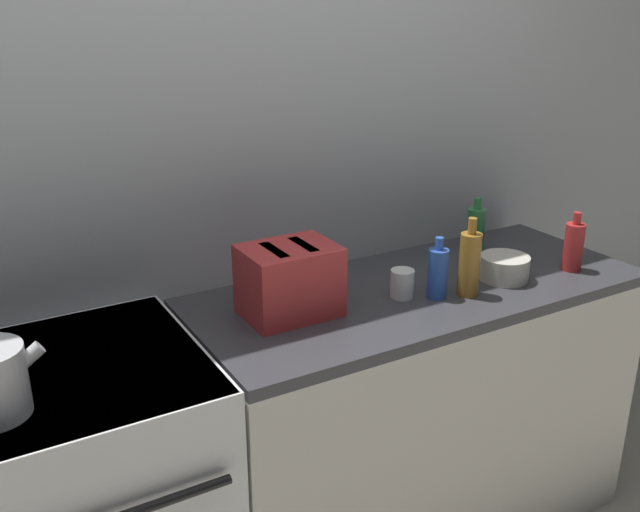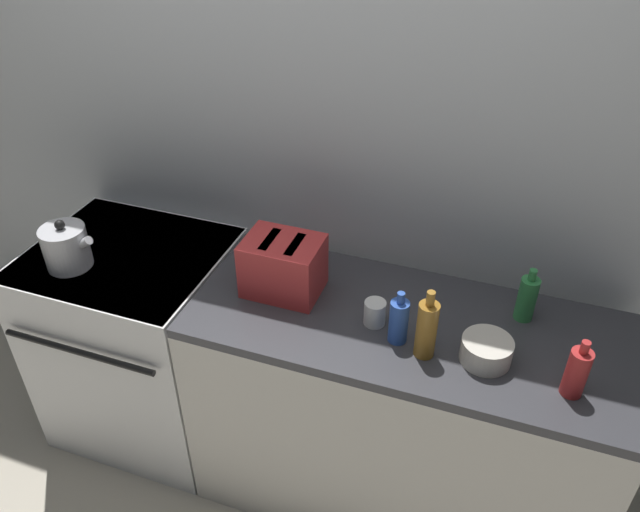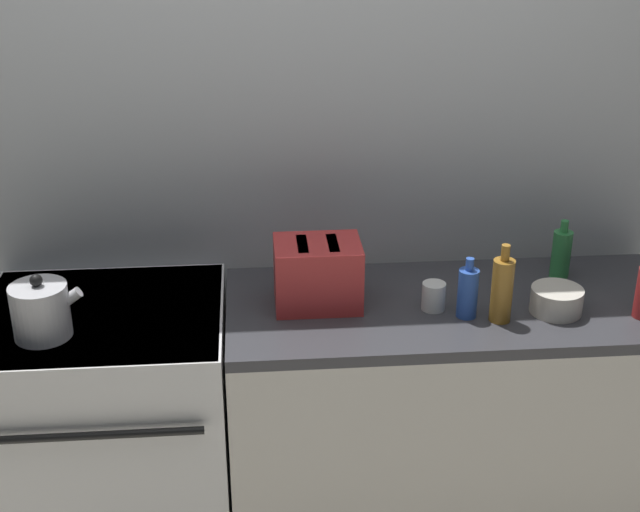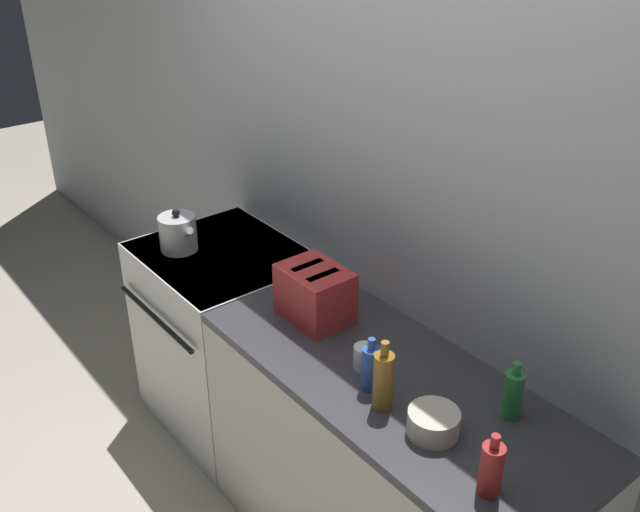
# 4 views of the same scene
# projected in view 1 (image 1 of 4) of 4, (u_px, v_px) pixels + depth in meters

# --- Properties ---
(wall_back) EXTENTS (8.00, 0.05, 2.60)m
(wall_back) POSITION_uv_depth(u_px,v_px,m) (210.00, 164.00, 2.20)
(wall_back) COLOR silver
(wall_back) RESTS_ON ground_plane
(counter_block) EXTENTS (1.48, 0.61, 0.93)m
(counter_block) POSITION_uv_depth(u_px,v_px,m) (413.00, 411.00, 2.42)
(counter_block) COLOR silver
(counter_block) RESTS_ON ground_plane
(toaster) EXTENTS (0.26, 0.20, 0.21)m
(toaster) POSITION_uv_depth(u_px,v_px,m) (289.00, 280.00, 2.03)
(toaster) COLOR red
(toaster) RESTS_ON counter_block
(bottle_blue) EXTENTS (0.06, 0.06, 0.19)m
(bottle_blue) POSITION_uv_depth(u_px,v_px,m) (438.00, 272.00, 2.15)
(bottle_blue) COLOR #2D56B7
(bottle_blue) RESTS_ON counter_block
(bottle_amber) EXTENTS (0.06, 0.06, 0.25)m
(bottle_amber) POSITION_uv_depth(u_px,v_px,m) (469.00, 263.00, 2.16)
(bottle_amber) COLOR #9E6B23
(bottle_amber) RESTS_ON counter_block
(bottle_red) EXTENTS (0.06, 0.06, 0.20)m
(bottle_red) POSITION_uv_depth(u_px,v_px,m) (574.00, 246.00, 2.36)
(bottle_red) COLOR #B72828
(bottle_red) RESTS_ON counter_block
(bottle_green) EXTENTS (0.06, 0.06, 0.20)m
(bottle_green) POSITION_uv_depth(u_px,v_px,m) (476.00, 229.00, 2.52)
(bottle_green) COLOR #338C47
(bottle_green) RESTS_ON counter_block
(cup_white) EXTENTS (0.07, 0.07, 0.09)m
(cup_white) POSITION_uv_depth(u_px,v_px,m) (402.00, 284.00, 2.16)
(cup_white) COLOR white
(cup_white) RESTS_ON counter_block
(bowl) EXTENTS (0.16, 0.16, 0.08)m
(bowl) POSITION_uv_depth(u_px,v_px,m) (504.00, 268.00, 2.30)
(bowl) COLOR beige
(bowl) RESTS_ON counter_block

